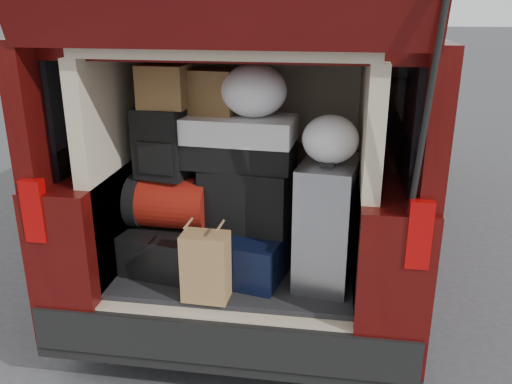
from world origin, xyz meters
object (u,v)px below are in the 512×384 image
black_hardshell (175,242)px  twotone_duffel (238,141)px  navy_hardshell (248,248)px  kraft_bag (206,267)px  red_duffel (170,202)px  backpack (160,144)px  silver_roller (327,222)px  black_soft_case (248,197)px

black_hardshell → twotone_duffel: size_ratio=0.96×
navy_hardshell → twotone_duffel: 0.59m
kraft_bag → red_duffel: size_ratio=0.81×
kraft_bag → backpack: backpack is taller
navy_hardshell → silver_roller: 0.47m
black_hardshell → kraft_bag: (0.27, -0.37, 0.06)m
black_soft_case → twotone_duffel: bearing=164.8°
red_duffel → black_hardshell: bearing=80.8°
black_hardshell → backpack: 0.58m
black_hardshell → twotone_duffel: 0.69m
black_hardshell → twotone_duffel: bearing=14.2°
kraft_bag → red_duffel: red_duffel is taller
black_soft_case → backpack: bearing=-167.1°
backpack → twotone_duffel: 0.40m
navy_hardshell → red_duffel: 0.49m
navy_hardshell → black_soft_case: (-0.01, 0.03, 0.28)m
kraft_bag → black_soft_case: size_ratio=0.74×
black_soft_case → backpack: 0.53m
silver_roller → black_soft_case: size_ratio=1.39×
silver_roller → kraft_bag: size_ratio=1.87×
kraft_bag → twotone_duffel: bearing=79.3°
black_hardshell → backpack: bearing=-128.9°
silver_roller → kraft_bag: bearing=-145.0°
black_hardshell → black_soft_case: bearing=10.5°
black_hardshell → kraft_bag: size_ratio=1.62×
silver_roller → red_duffel: silver_roller is taller
navy_hardshell → red_duffel: (-0.42, -0.00, 0.24)m
silver_roller → red_duffel: size_ratio=1.51×
black_hardshell → backpack: backpack is taller
silver_roller → navy_hardshell: bearing=-179.5°
backpack → navy_hardshell: bearing=10.8°
navy_hardshell → backpack: bearing=-167.5°
silver_roller → kraft_bag: 0.65m
navy_hardshell → silver_roller: size_ratio=0.84×
backpack → twotone_duffel: (0.40, 0.06, 0.01)m
black_hardshell → twotone_duffel: twotone_duffel is taller
navy_hardshell → silver_roller: silver_roller is taller
navy_hardshell → kraft_bag: (-0.15, -0.34, 0.05)m
kraft_bag → black_soft_case: bearing=71.2°
black_soft_case → backpack: (-0.45, -0.04, 0.28)m
kraft_bag → twotone_duffel: (0.09, 0.40, 0.53)m
red_duffel → black_soft_case: bearing=7.8°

